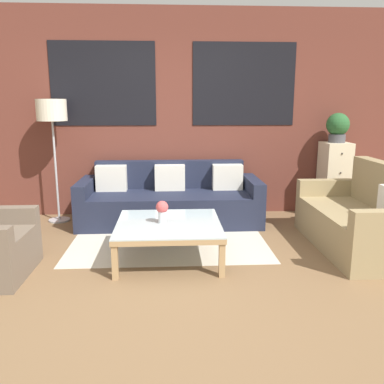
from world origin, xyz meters
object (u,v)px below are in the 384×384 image
(couch_dark, at_px, (170,201))
(settee_vintage, at_px, (361,221))
(drawer_cabinet, at_px, (334,179))
(flower_vase, at_px, (162,210))
(floor_lamp, at_px, (52,116))
(potted_plant, at_px, (338,127))
(coffee_table, at_px, (169,227))

(couch_dark, height_order, settee_vintage, settee_vintage)
(drawer_cabinet, height_order, flower_vase, drawer_cabinet)
(couch_dark, distance_m, settee_vintage, 2.34)
(couch_dark, height_order, floor_lamp, floor_lamp)
(potted_plant, relative_size, flower_vase, 1.77)
(coffee_table, xyz_separation_m, flower_vase, (-0.06, -0.01, 0.18))
(floor_lamp, distance_m, flower_vase, 2.21)
(settee_vintage, distance_m, coffee_table, 2.07)
(settee_vintage, xyz_separation_m, potted_plant, (0.23, 1.34, 0.93))
(settee_vintage, height_order, coffee_table, settee_vintage)
(couch_dark, distance_m, potted_plant, 2.48)
(potted_plant, bearing_deg, coffee_table, -146.42)
(drawer_cabinet, relative_size, potted_plant, 2.58)
(couch_dark, xyz_separation_m, potted_plant, (2.28, 0.20, 0.96))
(settee_vintage, height_order, floor_lamp, floor_lamp)
(floor_lamp, relative_size, drawer_cabinet, 1.56)
(coffee_table, distance_m, drawer_cabinet, 2.76)
(couch_dark, bearing_deg, drawer_cabinet, 5.04)
(settee_vintage, bearing_deg, potted_plant, 80.12)
(potted_plant, bearing_deg, flower_vase, -146.96)
(potted_plant, height_order, flower_vase, potted_plant)
(coffee_table, bearing_deg, couch_dark, 89.11)
(drawer_cabinet, bearing_deg, potted_plant, 90.00)
(flower_vase, bearing_deg, settee_vintage, 5.15)
(potted_plant, distance_m, flower_vase, 2.90)
(couch_dark, bearing_deg, floor_lamp, 175.20)
(coffee_table, relative_size, potted_plant, 2.60)
(drawer_cabinet, bearing_deg, couch_dark, -174.96)
(settee_vintage, bearing_deg, flower_vase, -174.85)
(coffee_table, distance_m, potted_plant, 2.90)
(couch_dark, bearing_deg, coffee_table, -90.89)
(floor_lamp, relative_size, potted_plant, 4.03)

